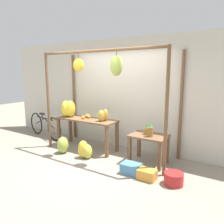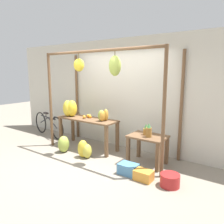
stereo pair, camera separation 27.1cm
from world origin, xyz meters
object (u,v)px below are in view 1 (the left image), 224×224
(fruit_crate_white, at_px, (131,169))
(papaya_pile, at_px, (103,116))
(banana_pile_ground_right, at_px, (85,150))
(fruit_crate_purple, at_px, (147,174))
(banana_pile_on_table, at_px, (68,109))
(orange_pile, at_px, (87,117))
(blue_bucket, at_px, (174,179))
(parked_bicycle, at_px, (45,125))
(pineapple_cluster, at_px, (149,130))
(banana_pile_ground_left, at_px, (63,145))

(fruit_crate_white, distance_m, papaya_pile, 1.55)
(banana_pile_ground_right, distance_m, fruit_crate_purple, 1.63)
(banana_pile_on_table, distance_m, fruit_crate_white, 2.46)
(orange_pile, relative_size, blue_bucket, 0.75)
(parked_bicycle, relative_size, papaya_pile, 5.53)
(blue_bucket, bearing_deg, fruit_crate_purple, -171.84)
(pineapple_cluster, relative_size, banana_pile_ground_left, 0.72)
(banana_pile_ground_left, bearing_deg, banana_pile_ground_right, 2.17)
(pineapple_cluster, xyz_separation_m, blue_bucket, (0.75, -0.60, -0.64))
(papaya_pile, bearing_deg, banana_pile_ground_right, -103.03)
(blue_bucket, height_order, fruit_crate_purple, blue_bucket)
(pineapple_cluster, distance_m, fruit_crate_purple, 0.98)
(pineapple_cluster, bearing_deg, papaya_pile, 177.50)
(banana_pile_on_table, height_order, papaya_pile, banana_pile_on_table)
(pineapple_cluster, distance_m, banana_pile_ground_left, 2.16)
(fruit_crate_purple, bearing_deg, orange_pile, 159.12)
(fruit_crate_white, height_order, parked_bicycle, parked_bicycle)
(banana_pile_on_table, relative_size, fruit_crate_purple, 1.46)
(orange_pile, bearing_deg, banana_pile_on_table, -168.88)
(banana_pile_on_table, xyz_separation_m, pineapple_cluster, (2.30, -0.00, -0.24))
(pineapple_cluster, distance_m, fruit_crate_white, 0.90)
(banana_pile_on_table, relative_size, orange_pile, 1.90)
(banana_pile_on_table, distance_m, orange_pile, 0.57)
(banana_pile_on_table, height_order, parked_bicycle, banana_pile_on_table)
(fruit_crate_purple, bearing_deg, fruit_crate_white, 173.01)
(fruit_crate_white, bearing_deg, parked_bicycle, 166.81)
(blue_bucket, distance_m, fruit_crate_purple, 0.48)
(parked_bicycle, xyz_separation_m, fruit_crate_purple, (3.72, -0.83, -0.27))
(orange_pile, bearing_deg, blue_bucket, -15.74)
(papaya_pile, bearing_deg, blue_bucket, -18.41)
(banana_pile_ground_left, distance_m, fruit_crate_purple, 2.30)
(blue_bucket, height_order, papaya_pile, papaya_pile)
(banana_pile_ground_left, bearing_deg, orange_pile, 67.38)
(fruit_crate_white, bearing_deg, papaya_pile, 149.07)
(orange_pile, distance_m, blue_bucket, 2.70)
(banana_pile_on_table, height_order, blue_bucket, banana_pile_on_table)
(banana_pile_on_table, bearing_deg, pineapple_cluster, -0.02)
(banana_pile_ground_left, bearing_deg, fruit_crate_white, -3.16)
(banana_pile_ground_right, xyz_separation_m, parked_bicycle, (-2.10, 0.66, 0.17))
(banana_pile_ground_right, height_order, fruit_crate_purple, banana_pile_ground_right)
(banana_pile_ground_left, height_order, papaya_pile, papaya_pile)
(banana_pile_on_table, distance_m, fruit_crate_purple, 2.80)
(orange_pile, distance_m, fruit_crate_white, 1.97)
(orange_pile, height_order, banana_pile_ground_left, orange_pile)
(banana_pile_on_table, bearing_deg, orange_pile, 11.12)
(pineapple_cluster, height_order, fruit_crate_white, pineapple_cluster)
(banana_pile_ground_right, height_order, fruit_crate_white, banana_pile_ground_right)
(orange_pile, bearing_deg, pineapple_cluster, -3.43)
(orange_pile, distance_m, banana_pile_ground_right, 0.97)
(banana_pile_on_table, height_order, banana_pile_ground_right, banana_pile_on_table)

